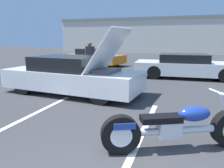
% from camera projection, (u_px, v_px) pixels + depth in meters
% --- Properties ---
extents(parking_stripe_foreground, '(0.12, 5.35, 0.01)m').
position_uv_depth(parking_stripe_foreground, '(0.00, 130.00, 4.41)').
color(parking_stripe_foreground, white).
rests_on(parking_stripe_foreground, ground).
extents(parking_stripe_middle, '(0.12, 5.35, 0.01)m').
position_uv_depth(parking_stripe_middle, '(133.00, 153.00, 3.55)').
color(parking_stripe_middle, white).
rests_on(parking_stripe_middle, ground).
extents(far_building, '(32.00, 4.20, 4.40)m').
position_uv_depth(far_building, '(182.00, 34.00, 27.47)').
color(far_building, beige).
rests_on(far_building, ground).
extents(motorcycle, '(2.34, 1.28, 0.95)m').
position_uv_depth(motorcycle, '(177.00, 127.00, 3.60)').
color(motorcycle, black).
rests_on(motorcycle, ground).
extents(show_car_hood_open, '(4.78, 2.17, 2.14)m').
position_uv_depth(show_car_hood_open, '(72.00, 75.00, 7.28)').
color(show_car_hood_open, white).
rests_on(show_car_hood_open, ground).
extents(parked_car_mid_row, '(4.87, 2.00, 1.12)m').
position_uv_depth(parked_car_mid_row, '(187.00, 66.00, 10.21)').
color(parked_car_mid_row, white).
rests_on(parked_car_mid_row, ground).
extents(parked_car_left_row, '(4.43, 2.78, 1.13)m').
position_uv_depth(parked_car_left_row, '(94.00, 57.00, 15.09)').
color(parked_car_left_row, orange).
rests_on(parked_car_left_row, ground).
extents(spectator_far_lot, '(0.52, 0.22, 1.66)m').
position_uv_depth(spectator_far_lot, '(90.00, 56.00, 10.85)').
color(spectator_far_lot, '#38476B').
rests_on(spectator_far_lot, ground).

